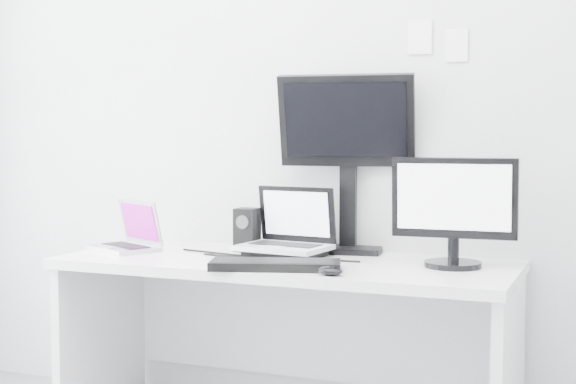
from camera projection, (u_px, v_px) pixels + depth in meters
name	position (u px, v px, depth m)	size (l,w,h in m)	color
back_wall	(316.00, 105.00, 3.59)	(3.60, 3.60, 0.00)	silver
desk	(285.00, 350.00, 3.33)	(1.80, 0.70, 0.73)	white
macbook	(123.00, 224.00, 3.56)	(0.30, 0.22, 0.22)	#B5B5BA
speaker	(247.00, 230.00, 3.55)	(0.09, 0.09, 0.18)	black
dell_laptop	(283.00, 221.00, 3.37)	(0.35, 0.27, 0.29)	silver
rear_monitor	(347.00, 162.00, 3.49)	(0.56, 0.20, 0.76)	black
samsung_monitor	(454.00, 211.00, 3.10)	(0.46, 0.21, 0.42)	black
keyboard	(275.00, 265.00, 3.07)	(0.48, 0.17, 0.03)	black
mouse	(330.00, 271.00, 2.93)	(0.10, 0.06, 0.03)	black
wall_note_0	(420.00, 37.00, 3.39)	(0.10, 0.00, 0.14)	white
wall_note_1	(457.00, 45.00, 3.34)	(0.09, 0.00, 0.13)	white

